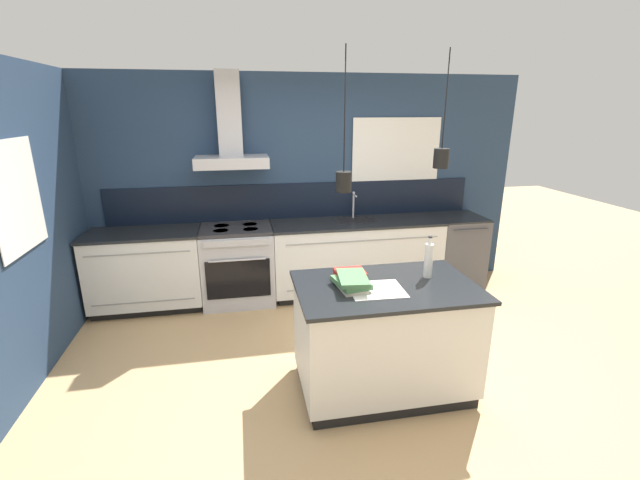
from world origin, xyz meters
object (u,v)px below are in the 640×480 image
(oven_range, at_px, (238,265))
(bottle_on_island, at_px, (429,260))
(book_stack, at_px, (351,282))
(red_supply_box, at_px, (350,275))
(dishwasher, at_px, (455,250))

(oven_range, height_order, bottle_on_island, bottle_on_island)
(bottle_on_island, relative_size, book_stack, 0.95)
(bottle_on_island, xyz_separation_m, red_supply_box, (-0.63, 0.05, -0.10))
(book_stack, bearing_deg, bottle_on_island, 8.44)
(oven_range, height_order, red_supply_box, red_supply_box)
(oven_range, relative_size, dishwasher, 1.00)
(book_stack, distance_m, red_supply_box, 0.15)
(oven_range, height_order, dishwasher, same)
(dishwasher, xyz_separation_m, book_stack, (-1.89, -1.91, 0.51))
(bottle_on_island, height_order, red_supply_box, bottle_on_island)
(dishwasher, height_order, red_supply_box, red_supply_box)
(red_supply_box, bearing_deg, book_stack, -99.99)
(book_stack, height_order, red_supply_box, book_stack)
(dishwasher, bearing_deg, bottle_on_island, -124.36)
(bottle_on_island, bearing_deg, red_supply_box, 175.61)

